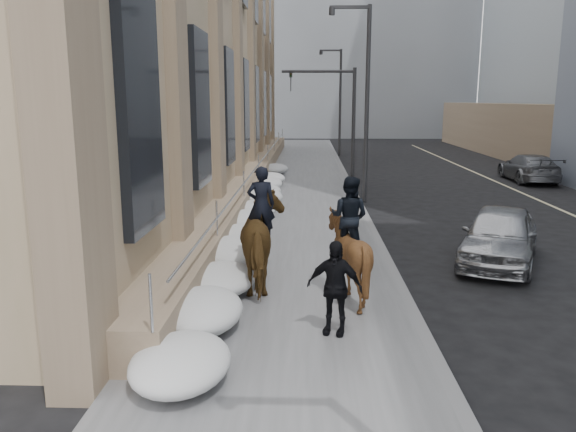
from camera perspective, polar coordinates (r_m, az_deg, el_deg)
The scene contains 15 objects.
ground at distance 10.60m, azimuth -0.76°, elevation -12.02°, with size 140.00×140.00×0.00m, color black.
sidewalk at distance 20.14m, azimuth 0.63°, elevation -0.34°, with size 5.00×80.00×0.12m, color #525255.
curb at distance 20.25m, azimuth 8.06°, elevation -0.39°, with size 0.24×80.00×0.12m, color slate.
limestone_building at distance 30.56m, azimuth -9.39°, elevation 20.29°, with size 6.10×44.00×18.00m.
bg_building_mid at distance 70.46m, azimuth 5.20°, elevation 19.61°, with size 30.00×12.00×28.00m, color slate.
bg_building_far at distance 82.15m, azimuth -2.57°, elevation 15.70°, with size 24.00×12.00×20.00m, color gray.
streetlight_mid at distance 23.80m, azimuth 7.67°, elevation 12.37°, with size 1.71×0.24×8.00m.
streetlight_far at distance 43.75m, azimuth 5.12°, elevation 12.08°, with size 1.71×0.24×8.00m.
traffic_signal at distance 31.73m, azimuth 5.02°, elevation 11.19°, with size 4.10×0.22×6.00m.
snow_bank at distance 18.30m, azimuth -3.97°, elevation -0.29°, with size 1.70×18.10×0.76m.
mounted_horse_left at distance 12.55m, azimuth -2.28°, elevation -2.30°, with size 1.53×2.65×2.71m.
mounted_horse_right at distance 11.87m, azimuth 6.04°, elevation -3.41°, with size 2.06×2.15×2.59m.
pedestrian at distance 10.13m, azimuth 4.74°, elevation -7.24°, with size 1.01×0.42×1.73m, color black.
car_silver at distance 15.85m, azimuth 20.71°, elevation -1.85°, with size 1.79×4.45×1.52m, color #9EA0A6.
car_grey at distance 32.52m, azimuth 23.24°, elevation 4.53°, with size 2.05×5.05×1.47m, color slate.
Camera 1 is at (0.49, -9.69, 4.27)m, focal length 35.00 mm.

